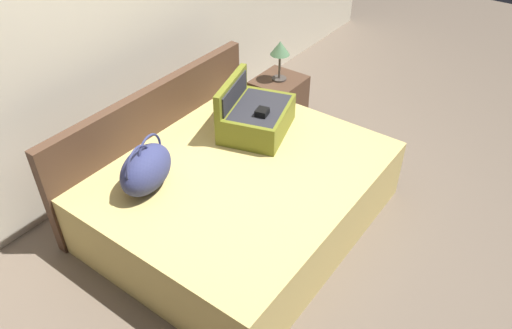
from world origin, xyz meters
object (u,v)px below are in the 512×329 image
Objects in this scene: bed at (243,196)px; table_lamp at (280,50)px; hard_case_large at (256,116)px; duffel_bag at (146,169)px; nightstand at (278,102)px.

table_lamp reaches higher than bed.
table_lamp is at bearing 5.08° from hard_case_large.
duffel_bag is (-0.51, 0.39, 0.39)m from bed.
bed is at bearing -156.67° from nightstand.
hard_case_large is at bearing -157.75° from table_lamp.
bed is 2.92× the size of hard_case_large.
duffel_bag is 1.77m from table_lamp.
hard_case_large is 0.88m from table_lamp.
table_lamp is (1.25, 0.54, 0.51)m from bed.
nightstand is at bearing 23.33° from bed.
bed reaches higher than nightstand.
table_lamp is (0.00, 0.00, 0.52)m from nightstand.
hard_case_large is at bearing 25.25° from bed.
hard_case_large reaches higher than table_lamp.
bed is 1.46m from table_lamp.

